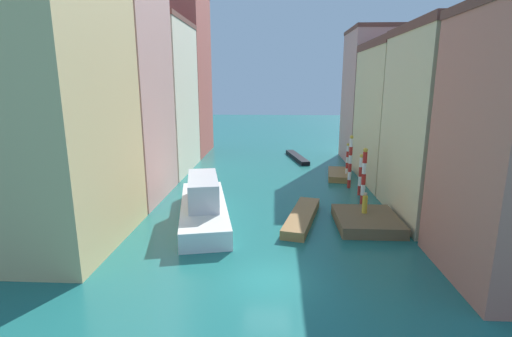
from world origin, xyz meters
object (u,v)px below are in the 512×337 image
mooring_pole_0 (364,177)px  mooring_pole_2 (350,161)px  waterfront_dock (367,221)px  motorboat_0 (302,217)px  mooring_pole_3 (347,161)px  motorboat_1 (339,174)px  vaporetto_white (204,204)px  person_on_dock (365,203)px  mooring_pole_1 (360,174)px  gondola_black (297,157)px

mooring_pole_0 → mooring_pole_2: 5.42m
waterfront_dock → motorboat_0: (-4.58, 0.74, -0.06)m
mooring_pole_3 → motorboat_1: size_ratio=0.72×
mooring_pole_0 → vaporetto_white: size_ratio=0.41×
person_on_dock → mooring_pole_0: 4.17m
vaporetto_white → motorboat_1: vaporetto_white is taller
waterfront_dock → vaporetto_white: size_ratio=0.43×
waterfront_dock → person_on_dock: (-0.09, 0.58, 1.11)m
mooring_pole_1 → gondola_black: 17.00m
waterfront_dock → mooring_pole_0: 5.07m
mooring_pole_2 → vaporetto_white: size_ratio=0.43×
motorboat_0 → mooring_pole_1: bearing=50.3°
person_on_dock → vaporetto_white: size_ratio=0.13×
gondola_black → vaporetto_white: bearing=-109.7°
mooring_pole_0 → mooring_pole_1: mooring_pole_0 is taller
mooring_pole_3 → waterfront_dock: bearing=-94.2°
vaporetto_white → gondola_black: vaporetto_white is taller
person_on_dock → motorboat_1: (0.41, 13.51, -1.19)m
vaporetto_white → gondola_black: 24.56m
waterfront_dock → mooring_pole_2: size_ratio=0.99×
mooring_pole_3 → motorboat_1: bearing=126.7°
gondola_black → motorboat_0: (-0.94, -23.09, 0.08)m
vaporetto_white → motorboat_0: (7.35, 0.01, -0.85)m
mooring_pole_0 → vaporetto_white: mooring_pole_0 is taller
mooring_pole_0 → mooring_pole_1: 3.12m
motorboat_0 → motorboat_1: bearing=69.8°
person_on_dock → mooring_pole_3: (1.05, 12.65, 0.48)m
person_on_dock → motorboat_0: 4.65m
mooring_pole_2 → motorboat_0: bearing=-119.4°
mooring_pole_1 → mooring_pole_2: (-0.49, 2.37, 0.69)m
person_on_dock → mooring_pole_2: size_ratio=0.30×
motorboat_1 → motorboat_0: bearing=-110.2°
mooring_pole_0 → motorboat_1: 9.79m
mooring_pole_3 → vaporetto_white: 17.97m
mooring_pole_1 → motorboat_1: bearing=96.9°
person_on_dock → mooring_pole_3: size_ratio=0.40×
waterfront_dock → vaporetto_white: (-11.93, 0.73, 0.79)m
mooring_pole_0 → gondola_black: 19.88m
waterfront_dock → gondola_black: waterfront_dock is taller
waterfront_dock → mooring_pole_2: (0.62, 9.97, 2.26)m
vaporetto_white → mooring_pole_3: bearing=44.1°
person_on_dock → mooring_pole_1: (1.20, 7.02, 0.45)m
mooring_pole_0 → motorboat_0: (-5.26, -3.82, -2.18)m
motorboat_0 → mooring_pole_0: bearing=36.0°
person_on_dock → mooring_pole_0: mooring_pole_0 is taller
gondola_black → person_on_dock: bearing=-81.3°
person_on_dock → motorboat_1: bearing=88.3°
gondola_black → mooring_pole_2: bearing=-72.9°
person_on_dock → motorboat_0: (-4.50, 0.16, -1.18)m
waterfront_dock → motorboat_0: waterfront_dock is taller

